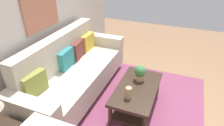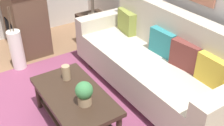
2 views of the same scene
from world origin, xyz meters
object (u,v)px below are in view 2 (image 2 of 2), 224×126
throw_pillow_maroon (186,55)px  throw_pillow_mustard (213,71)px  throw_pillow_teal (163,42)px  couch (153,62)px  potted_plant_tabletop (84,93)px  tabletop_vase (66,73)px  floor_vase (17,50)px  fireplace (24,15)px  throw_pillow_olive (127,22)px  coffee_table (75,102)px  side_table (94,31)px

throw_pillow_maroon → throw_pillow_mustard: same height
throw_pillow_teal → throw_pillow_maroon: (0.38, 0.00, 0.00)m
couch → potted_plant_tabletop: size_ratio=9.18×
tabletop_vase → floor_vase: 1.27m
tabletop_vase → floor_vase: (-1.23, -0.23, -0.22)m
throw_pillow_mustard → fireplace: size_ratio=0.31×
throw_pillow_olive → throw_pillow_mustard: 1.52m
throw_pillow_olive → throw_pillow_mustard: (1.52, 0.00, 0.00)m
couch → throw_pillow_mustard: bearing=9.3°
potted_plant_tabletop → floor_vase: (-1.73, -0.20, -0.27)m
throw_pillow_teal → throw_pillow_maroon: size_ratio=1.00×
coffee_table → fireplace: fireplace is taller
throw_pillow_maroon → coffee_table: throw_pillow_maroon is taller
couch → throw_pillow_maroon: bearing=18.1°
potted_plant_tabletop → side_table: 2.06m
throw_pillow_olive → potted_plant_tabletop: bearing=-51.1°
floor_vase → side_table: bearing=90.2°
throw_pillow_maroon → side_table: size_ratio=0.64×
throw_pillow_teal → fireplace: fireplace is taller
throw_pillow_olive → side_table: bearing=-169.2°
throw_pillow_olive → fireplace: 1.70m
throw_pillow_maroon → potted_plant_tabletop: size_ratio=1.37×
throw_pillow_teal → throw_pillow_mustard: bearing=0.0°
floor_vase → throw_pillow_maroon: bearing=37.3°
throw_pillow_mustard → floor_vase: (-2.26, -1.43, -0.38)m
throw_pillow_olive → throw_pillow_teal: 0.76m
throw_pillow_olive → throw_pillow_mustard: same height
throw_pillow_olive → floor_vase: size_ratio=0.60×
throw_pillow_olive → floor_vase: bearing=-117.2°
throw_pillow_mustard → floor_vase: throw_pillow_mustard is taller
side_table → fireplace: bearing=-119.9°
tabletop_vase → side_table: tabletop_vase is taller
side_table → fireplace: (-0.55, -0.96, 0.31)m
potted_plant_tabletop → side_table: (-1.73, 1.09, -0.29)m
throw_pillow_teal → throw_pillow_maroon: same height
couch → throw_pillow_maroon: size_ratio=6.68×
throw_pillow_mustard → potted_plant_tabletop: size_ratio=1.37×
throw_pillow_olive → potted_plant_tabletop: size_ratio=1.37×
couch → fireplace: fireplace is taller
throw_pillow_olive → tabletop_vase: size_ratio=2.03×
floor_vase → couch: bearing=41.1°
side_table → fireplace: fireplace is taller
coffee_table → tabletop_vase: bearing=170.0°
couch → side_table: 1.51m
side_table → floor_vase: bearing=-89.8°
side_table → throw_pillow_olive: bearing=10.8°
side_table → floor_vase: floor_vase is taller
floor_vase → throw_pillow_olive: bearing=62.8°
throw_pillow_teal → throw_pillow_mustard: 0.76m
couch → side_table: couch is taller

